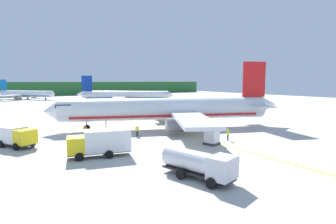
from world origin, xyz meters
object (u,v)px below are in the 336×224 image
(service_truck_fuel, at_px, (199,163))
(airliner_far_taxiway, at_px, (25,94))
(service_truck_baggage, at_px, (101,142))
(crew_supervisor, at_px, (106,123))
(crew_loader_right, at_px, (85,130))
(cargo_container_near, at_px, (212,137))
(airliner_mid_apron, at_px, (125,96))
(service_truck_catering, at_px, (14,135))
(crew_loader_left, at_px, (228,133))
(airliner_foreground, at_px, (170,109))
(crew_marshaller, at_px, (137,130))

(service_truck_fuel, bearing_deg, airliner_far_taxiway, 91.46)
(airliner_far_taxiway, bearing_deg, service_truck_baggage, -90.91)
(crew_supervisor, bearing_deg, crew_loader_right, -134.49)
(cargo_container_near, xyz_separation_m, crew_loader_right, (-12.67, 14.02, 0.10))
(airliner_mid_apron, bearing_deg, crew_loader_right, -119.15)
(service_truck_catering, bearing_deg, service_truck_baggage, -52.99)
(service_truck_fuel, relative_size, crew_loader_right, 3.94)
(service_truck_baggage, relative_size, crew_loader_left, 4.05)
(cargo_container_near, xyz_separation_m, crew_supervisor, (-7.61, 19.17, 0.06))
(airliner_mid_apron, xyz_separation_m, crew_supervisor, (-24.46, -47.78, -1.93))
(cargo_container_near, bearing_deg, service_truck_catering, 149.78)
(airliner_foreground, height_order, service_truck_baggage, airliner_foreground)
(service_truck_catering, height_order, crew_loader_left, service_truck_catering)
(crew_loader_right, distance_m, crew_supervisor, 7.22)
(service_truck_baggage, xyz_separation_m, crew_marshaller, (8.21, 7.61, -0.65))
(service_truck_catering, height_order, cargo_container_near, service_truck_catering)
(airliner_foreground, height_order, crew_loader_right, airliner_foreground)
(cargo_container_near, bearing_deg, crew_loader_right, 132.11)
(crew_supervisor, bearing_deg, cargo_container_near, -68.35)
(airliner_mid_apron, height_order, crew_supervisor, airliner_mid_apron)
(service_truck_catering, distance_m, crew_supervisor, 15.79)
(crew_marshaller, relative_size, crew_loader_right, 0.94)
(cargo_container_near, height_order, crew_loader_left, cargo_container_near)
(service_truck_baggage, bearing_deg, crew_loader_left, -6.07)
(airliner_foreground, bearing_deg, crew_loader_left, -83.68)
(service_truck_baggage, height_order, cargo_container_near, service_truck_baggage)
(airliner_mid_apron, relative_size, crew_supervisor, 19.05)
(service_truck_fuel, height_order, crew_marshaller, service_truck_fuel)
(airliner_far_taxiway, height_order, crew_loader_left, airliner_far_taxiway)
(airliner_far_taxiway, xyz_separation_m, service_truck_fuel, (3.05, -119.64, -1.18))
(airliner_far_taxiway, bearing_deg, service_truck_catering, -95.59)
(service_truck_baggage, distance_m, service_truck_catering, 13.06)
(airliner_foreground, relative_size, airliner_mid_apron, 1.22)
(service_truck_fuel, bearing_deg, airliner_foreground, 62.50)
(service_truck_catering, relative_size, crew_marshaller, 4.00)
(airliner_mid_apron, distance_m, airliner_far_taxiway, 52.77)
(airliner_foreground, relative_size, service_truck_baggage, 5.67)
(airliner_mid_apron, relative_size, cargo_container_near, 15.56)
(airliner_mid_apron, xyz_separation_m, service_truck_catering, (-38.93, -54.09, -1.46))
(cargo_container_near, relative_size, crew_marshaller, 1.25)
(airliner_foreground, height_order, airliner_far_taxiway, airliner_foreground)
(airliner_mid_apron, bearing_deg, crew_marshaller, -111.88)
(airliner_foreground, height_order, service_truck_catering, airliner_foreground)
(crew_marshaller, bearing_deg, airliner_mid_apron, 68.12)
(service_truck_fuel, height_order, crew_supervisor, service_truck_fuel)
(crew_marshaller, xyz_separation_m, crew_supervisor, (-1.61, 9.13, 0.03))
(service_truck_baggage, xyz_separation_m, cargo_container_near, (14.21, -2.43, -0.68))
(airliner_mid_apron, relative_size, service_truck_baggage, 4.64)
(cargo_container_near, bearing_deg, crew_supervisor, 111.65)
(crew_marshaller, bearing_deg, crew_supervisor, 99.99)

